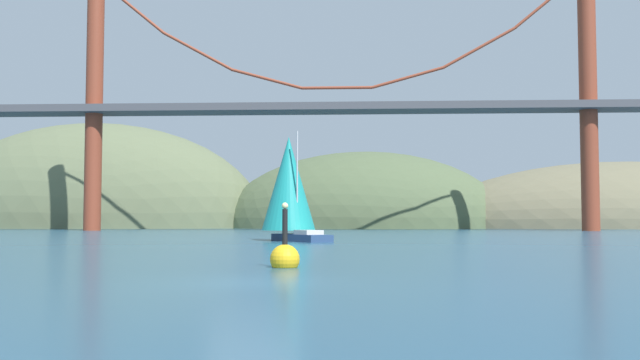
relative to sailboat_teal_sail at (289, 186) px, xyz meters
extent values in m
plane|color=navy|center=(2.70, -39.98, -4.62)|extent=(360.00, 360.00, 0.00)
ellipsoid|color=#6B664C|center=(62.70, 95.02, -4.62)|extent=(83.62, 44.00, 28.50)
ellipsoid|color=#5B6647|center=(-52.30, 95.02, -4.62)|extent=(76.51, 44.00, 46.64)
ellipsoid|color=#4C5B3D|center=(7.70, 95.02, -4.62)|extent=(62.68, 44.00, 33.29)
cylinder|color=brown|center=(-37.81, 55.02, 16.60)|extent=(2.80, 2.80, 42.46)
cylinder|color=brown|center=(43.20, 55.02, 16.60)|extent=(2.80, 2.80, 42.46)
cube|color=#47474C|center=(2.70, 55.02, 15.40)|extent=(117.01, 6.00, 1.20)
cylinder|color=brown|center=(-32.02, 55.02, 33.07)|extent=(11.89, 0.50, 9.91)
cylinder|color=brown|center=(-20.45, 55.02, 25.14)|extent=(11.81, 0.50, 6.78)
cylinder|color=brown|center=(-8.88, 55.02, 20.38)|extent=(11.70, 0.50, 3.66)
cylinder|color=brown|center=(2.70, 55.02, 18.79)|extent=(11.57, 0.50, 0.50)
cylinder|color=brown|center=(14.27, 55.02, 20.38)|extent=(11.70, 0.50, 3.66)
cylinder|color=brown|center=(25.84, 55.02, 25.14)|extent=(11.81, 0.50, 6.78)
cube|color=navy|center=(1.14, -1.80, -4.34)|extent=(5.51, 7.08, 0.58)
cube|color=beige|center=(1.82, -2.88, -3.87)|extent=(2.52, 2.74, 0.36)
cylinder|color=#B2B2B7|center=(0.76, -1.20, 0.25)|extent=(0.14, 0.14, 8.60)
cone|color=teal|center=(-0.07, 0.11, 0.24)|extent=(6.33, 6.33, 7.98)
sphere|color=gold|center=(2.97, -33.68, -4.32)|extent=(1.10, 1.10, 1.10)
cylinder|color=black|center=(2.97, -33.68, -3.27)|extent=(0.20, 0.20, 1.60)
sphere|color=#F2EA99|center=(2.97, -33.68, -2.35)|extent=(0.24, 0.24, 0.24)
camera|label=1|loc=(5.54, -59.66, -2.88)|focal=39.65mm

